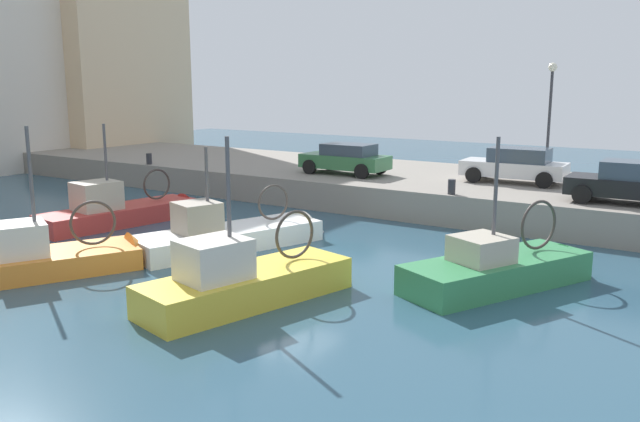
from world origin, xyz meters
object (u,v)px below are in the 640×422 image
at_px(fishing_boat_red, 127,219).
at_px(parked_car_white, 515,165).
at_px(fishing_boat_yellow, 256,294).
at_px(quay_streetlamp, 550,102).
at_px(fishing_boat_orange, 60,267).
at_px(mooring_bollard_mid, 452,187).
at_px(parked_car_green, 346,159).
at_px(mooring_bollard_north, 149,159).
at_px(fishing_boat_white, 239,243).
at_px(parked_car_black, 633,183).
at_px(fishing_boat_green, 505,281).

bearing_deg(fishing_boat_red, parked_car_white, -48.71).
relative_size(fishing_boat_yellow, quay_streetlamp, 1.34).
relative_size(fishing_boat_red, parked_car_white, 1.67).
xyz_separation_m(fishing_boat_red, quay_streetlamp, (11.85, -12.41, 4.30)).
relative_size(fishing_boat_orange, mooring_bollard_mid, 11.02).
distance_m(parked_car_green, mooring_bollard_north, 10.31).
bearing_deg(parked_car_green, fishing_boat_white, -171.28).
height_order(parked_car_black, quay_streetlamp, quay_streetlamp).
xyz_separation_m(fishing_boat_yellow, quay_streetlamp, (16.17, -2.68, 4.30)).
xyz_separation_m(fishing_boat_green, parked_car_black, (7.45, -1.85, 1.83)).
bearing_deg(fishing_boat_yellow, quay_streetlamp, -9.41).
height_order(mooring_bollard_mid, mooring_bollard_north, same).
bearing_deg(parked_car_white, mooring_bollard_north, 103.15).
xyz_separation_m(fishing_boat_yellow, parked_car_green, (12.89, 5.20, 1.75)).
bearing_deg(fishing_boat_orange, parked_car_black, -44.10).
distance_m(parked_car_white, parked_car_black, 5.36).
distance_m(fishing_boat_red, mooring_bollard_mid, 12.26).
xyz_separation_m(parked_car_green, parked_car_black, (-0.88, -11.82, 0.03)).
relative_size(fishing_boat_red, fishing_boat_yellow, 1.08).
xyz_separation_m(mooring_bollard_mid, quay_streetlamp, (5.65, -1.91, 2.98)).
bearing_deg(parked_car_white, mooring_bollard_mid, 164.54).
bearing_deg(quay_streetlamp, parked_car_white, 154.06).
bearing_deg(fishing_boat_green, fishing_boat_red, 90.94).
xyz_separation_m(fishing_boat_orange, parked_car_green, (14.04, -0.94, 1.77)).
bearing_deg(fishing_boat_orange, fishing_boat_yellow, -79.40).
bearing_deg(fishing_boat_white, parked_car_green, 8.72).
distance_m(fishing_boat_orange, mooring_bollard_mid, 13.63).
height_order(fishing_boat_orange, parked_car_white, fishing_boat_orange).
height_order(fishing_boat_white, fishing_boat_orange, fishing_boat_orange).
xyz_separation_m(parked_car_black, mooring_bollard_mid, (-1.49, 5.84, -0.46)).
height_order(parked_car_white, quay_streetlamp, quay_streetlamp).
distance_m(fishing_boat_white, fishing_boat_green, 8.61).
height_order(mooring_bollard_mid, quay_streetlamp, quay_streetlamp).
bearing_deg(quay_streetlamp, fishing_boat_white, 152.17).
bearing_deg(mooring_bollard_north, fishing_boat_green, -106.60).
relative_size(fishing_boat_orange, mooring_bollard_north, 11.02).
bearing_deg(fishing_boat_red, fishing_boat_yellow, -113.96).
xyz_separation_m(fishing_boat_white, mooring_bollard_north, (6.66, 11.41, 1.36)).
relative_size(parked_car_white, mooring_bollard_mid, 7.62).
bearing_deg(mooring_bollard_mid, fishing_boat_white, 145.44).
height_order(fishing_boat_green, fishing_boat_yellow, fishing_boat_yellow).
height_order(fishing_boat_red, fishing_boat_yellow, fishing_boat_yellow).
bearing_deg(fishing_boat_orange, parked_car_green, -3.83).
bearing_deg(fishing_boat_green, parked_car_white, 16.15).
height_order(fishing_boat_white, fishing_boat_yellow, fishing_boat_yellow).
bearing_deg(quay_streetlamp, mooring_bollard_north, 107.51).
distance_m(fishing_boat_green, fishing_boat_orange, 12.31).
relative_size(fishing_boat_red, mooring_bollard_mid, 12.70).
height_order(fishing_boat_red, mooring_bollard_mid, fishing_boat_red).
height_order(fishing_boat_green, mooring_bollard_north, fishing_boat_green).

